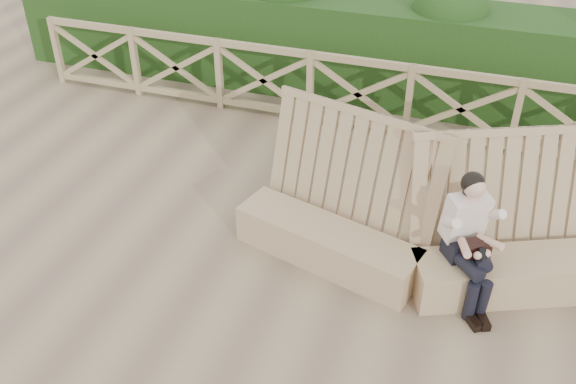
% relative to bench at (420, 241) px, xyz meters
% --- Properties ---
extents(ground, '(60.00, 60.00, 0.00)m').
position_rel_bench_xyz_m(ground, '(-1.35, -0.69, -0.39)').
color(ground, brown).
rests_on(ground, ground).
extents(bench, '(3.99, 1.51, 1.57)m').
position_rel_bench_xyz_m(bench, '(0.00, 0.00, 0.00)').
color(bench, '#917B53').
rests_on(bench, ground).
extents(woman, '(0.68, 0.86, 1.38)m').
position_rel_bench_xyz_m(woman, '(0.46, -0.21, 0.34)').
color(woman, black).
rests_on(woman, ground).
extents(guardrail, '(10.10, 0.09, 1.10)m').
position_rel_bench_xyz_m(guardrail, '(-1.35, 2.81, 0.16)').
color(guardrail, olive).
rests_on(guardrail, ground).
extents(hedge, '(12.00, 1.20, 1.50)m').
position_rel_bench_xyz_m(hedge, '(-1.35, 4.01, 0.36)').
color(hedge, black).
rests_on(hedge, ground).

